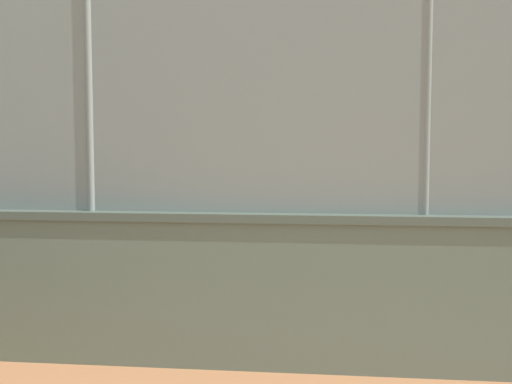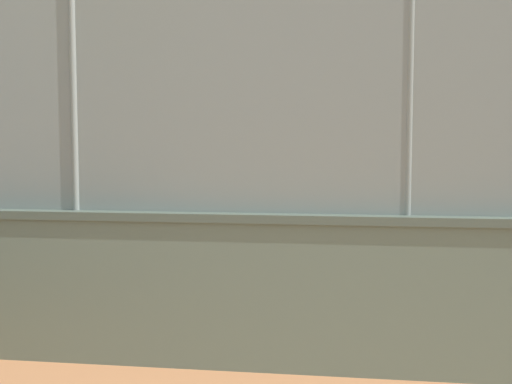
{
  "view_description": "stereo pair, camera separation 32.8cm",
  "coord_description": "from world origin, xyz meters",
  "views": [
    {
      "loc": [
        -3.37,
        19.29,
        2.14
      ],
      "look_at": [
        -2.06,
        7.49,
        1.2
      ],
      "focal_mm": 43.64,
      "sensor_mm": 36.0,
      "label": 1
    },
    {
      "loc": [
        -3.7,
        19.25,
        2.14
      ],
      "look_at": [
        -2.06,
        7.49,
        1.2
      ],
      "focal_mm": 43.64,
      "sensor_mm": 36.0,
      "label": 2
    }
  ],
  "objects": [
    {
      "name": "sports_ball",
      "position": [
        -3.19,
        5.5,
        0.87
      ],
      "size": [
        0.22,
        0.22,
        0.22
      ],
      "primitive_type": "sphere",
      "color": "white"
    },
    {
      "name": "player_at_service_line",
      "position": [
        -0.93,
        6.1,
        1.01
      ],
      "size": [
        1.29,
        0.79,
        1.7
      ],
      "color": "black",
      "rests_on": "ground_plane"
    },
    {
      "name": "perimeter_wall",
      "position": [
        -2.71,
        13.51,
        0.75
      ],
      "size": [
        22.57,
        0.49,
        1.48
      ],
      "color": "slate",
      "rests_on": "ground_plane"
    },
    {
      "name": "ground_plane",
      "position": [
        0.0,
        0.0,
        0.0
      ],
      "size": [
        260.0,
        260.0,
        0.0
      ],
      "primitive_type": "plane",
      "color": "#B27247"
    },
    {
      "name": "player_foreground_swinging",
      "position": [
        -1.49,
        -1.02,
        1.0
      ],
      "size": [
        0.84,
        1.12,
        1.69
      ],
      "color": "navy",
      "rests_on": "ground_plane"
    },
    {
      "name": "fence_panel_on_wall",
      "position": [
        -2.71,
        13.51,
        2.62
      ],
      "size": [
        22.19,
        0.18,
        2.27
      ],
      "color": "gray",
      "rests_on": "perimeter_wall"
    },
    {
      "name": "player_crossing_court",
      "position": [
        -2.96,
        4.33,
        0.93
      ],
      "size": [
        1.25,
        0.75,
        1.59
      ],
      "color": "navy",
      "rests_on": "ground_plane"
    }
  ]
}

